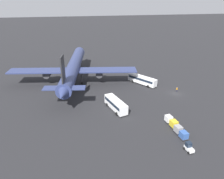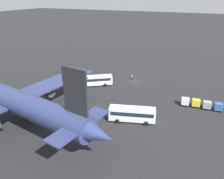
# 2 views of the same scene
# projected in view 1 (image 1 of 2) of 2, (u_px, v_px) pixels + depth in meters

# --- Properties ---
(ground_plane) EXTENTS (600.00, 600.00, 0.00)m
(ground_plane) POSITION_uv_depth(u_px,v_px,m) (175.00, 93.00, 78.30)
(ground_plane) COLOR #232326
(airplane) EXTENTS (56.46, 49.33, 16.57)m
(airplane) POSITION_uv_depth(u_px,v_px,m) (73.00, 68.00, 85.40)
(airplane) COLOR navy
(airplane) RESTS_ON ground
(shuttle_bus_near) EXTENTS (11.62, 9.14, 3.17)m
(shuttle_bus_near) POSITION_uv_depth(u_px,v_px,m) (142.00, 80.00, 85.65)
(shuttle_bus_near) COLOR white
(shuttle_bus_near) RESTS_ON ground
(shuttle_bus_far) EXTENTS (10.69, 5.47, 3.31)m
(shuttle_bus_far) POSITION_uv_depth(u_px,v_px,m) (116.00, 104.00, 66.62)
(shuttle_bus_far) COLOR white
(shuttle_bus_far) RESTS_ON ground
(baggage_tug) EXTENTS (2.53, 1.87, 2.10)m
(baggage_tug) POSITION_uv_depth(u_px,v_px,m) (189.00, 147.00, 49.39)
(baggage_tug) COLOR white
(baggage_tug) RESTS_ON ground
(worker_person) EXTENTS (0.38, 0.38, 1.74)m
(worker_person) POSITION_uv_depth(u_px,v_px,m) (177.00, 90.00, 79.30)
(worker_person) COLOR #1E1E2D
(worker_person) RESTS_ON ground
(cargo_cart_blue) EXTENTS (2.20, 1.93, 2.06)m
(cargo_cart_blue) POSITION_uv_depth(u_px,v_px,m) (184.00, 135.00, 53.27)
(cargo_cart_blue) COLOR #38383D
(cargo_cart_blue) RESTS_ON ground
(cargo_cart_grey) EXTENTS (2.20, 1.93, 2.06)m
(cargo_cart_grey) POSITION_uv_depth(u_px,v_px,m) (178.00, 129.00, 55.58)
(cargo_cart_grey) COLOR #38383D
(cargo_cart_grey) RESTS_ON ground
(cargo_cart_yellow) EXTENTS (2.20, 1.93, 2.06)m
(cargo_cart_yellow) POSITION_uv_depth(u_px,v_px,m) (174.00, 124.00, 57.93)
(cargo_cart_yellow) COLOR #38383D
(cargo_cart_yellow) RESTS_ON ground
(cargo_cart_white) EXTENTS (2.20, 1.93, 2.06)m
(cargo_cart_white) POSITION_uv_depth(u_px,v_px,m) (169.00, 119.00, 60.22)
(cargo_cart_white) COLOR #38383D
(cargo_cart_white) RESTS_ON ground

